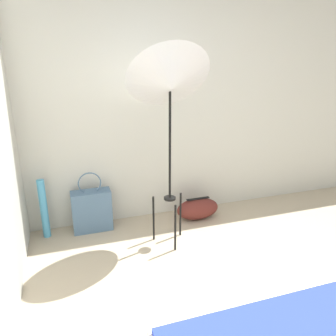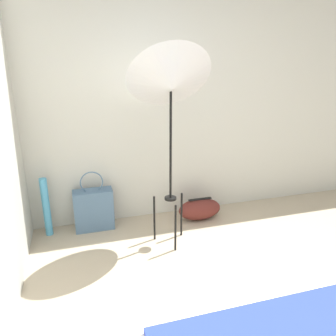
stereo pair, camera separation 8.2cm
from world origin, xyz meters
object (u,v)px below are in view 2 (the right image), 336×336
at_px(duffel_bag, 200,209).
at_px(paper_roll, 46,207).
at_px(tote_bag, 94,209).
at_px(photo_umbrella, 171,84).

height_order(duffel_bag, paper_roll, paper_roll).
distance_m(tote_bag, paper_roll, 0.46).
relative_size(photo_umbrella, tote_bag, 2.90).
bearing_deg(paper_roll, tote_bag, -0.63).
xyz_separation_m(photo_umbrella, tote_bag, (-0.69, 0.47, -1.28)).
bearing_deg(photo_umbrella, duffel_bag, 38.53).
xyz_separation_m(photo_umbrella, paper_roll, (-1.14, 0.47, -1.19)).
relative_size(duffel_bag, paper_roll, 0.79).
xyz_separation_m(photo_umbrella, duffel_bag, (0.44, 0.35, -1.38)).
height_order(tote_bag, paper_roll, tote_bag).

